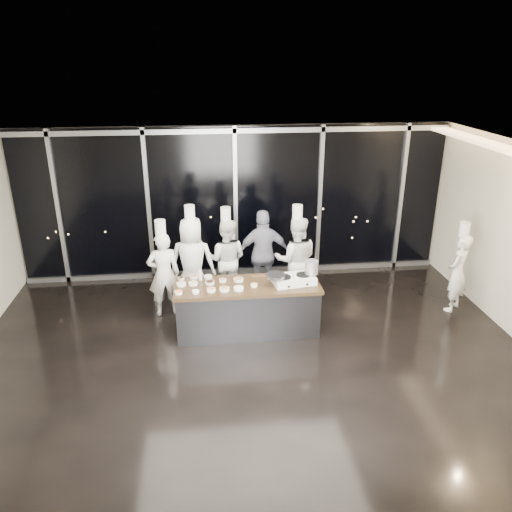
# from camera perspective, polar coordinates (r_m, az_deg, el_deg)

# --- Properties ---
(ground) EXTENTS (9.00, 9.00, 0.00)m
(ground) POSITION_cam_1_polar(r_m,az_deg,el_deg) (8.11, -0.36, -11.75)
(ground) COLOR black
(ground) RESTS_ON ground
(room_shell) EXTENTS (9.02, 7.02, 3.21)m
(room_shell) POSITION_cam_1_polar(r_m,az_deg,el_deg) (7.13, 1.01, 3.51)
(room_shell) COLOR beige
(room_shell) RESTS_ON ground
(window_wall) EXTENTS (8.90, 0.11, 3.20)m
(window_wall) POSITION_cam_1_polar(r_m,az_deg,el_deg) (10.56, -2.37, 6.05)
(window_wall) COLOR black
(window_wall) RESTS_ON ground
(demo_counter) EXTENTS (2.46, 0.86, 0.90)m
(demo_counter) POSITION_cam_1_polar(r_m,az_deg,el_deg) (8.64, -1.00, -5.94)
(demo_counter) COLOR #36363B
(demo_counter) RESTS_ON ground
(stove) EXTENTS (0.76, 0.54, 0.14)m
(stove) POSITION_cam_1_polar(r_m,az_deg,el_deg) (8.50, 4.31, -2.68)
(stove) COLOR white
(stove) RESTS_ON demo_counter
(frying_pan) EXTENTS (0.59, 0.38, 0.05)m
(frying_pan) POSITION_cam_1_polar(r_m,az_deg,el_deg) (8.36, 2.20, -2.27)
(frying_pan) COLOR slate
(frying_pan) RESTS_ON stove
(stock_pot) EXTENTS (0.26, 0.26, 0.23)m
(stock_pot) POSITION_cam_1_polar(r_m,az_deg,el_deg) (8.53, 6.37, -1.26)
(stock_pot) COLOR silver
(stock_pot) RESTS_ON stove
(prep_bowls) EXTENTS (1.38, 0.72, 0.05)m
(prep_bowls) POSITION_cam_1_polar(r_m,az_deg,el_deg) (8.43, -5.18, -3.21)
(prep_bowls) COLOR white
(prep_bowls) RESTS_ON demo_counter
(squeeze_bottle) EXTENTS (0.06, 0.06, 0.22)m
(squeeze_bottle) POSITION_cam_1_polar(r_m,az_deg,el_deg) (8.61, -6.40, -2.12)
(squeeze_bottle) COLOR silver
(squeeze_bottle) RESTS_ON demo_counter
(chef_far_left) EXTENTS (0.63, 0.47, 1.83)m
(chef_far_left) POSITION_cam_1_polar(r_m,az_deg,el_deg) (9.20, -10.50, -1.94)
(chef_far_left) COLOR white
(chef_far_left) RESTS_ON ground
(chef_left) EXTENTS (0.93, 0.68, 1.99)m
(chef_left) POSITION_cam_1_polar(r_m,az_deg,el_deg) (9.46, -7.30, -0.63)
(chef_left) COLOR white
(chef_left) RESTS_ON ground
(chef_center) EXTENTS (0.93, 0.81, 1.86)m
(chef_center) POSITION_cam_1_polar(r_m,az_deg,el_deg) (9.69, -3.37, -0.30)
(chef_center) COLOR white
(chef_center) RESTS_ON ground
(guest) EXTENTS (1.04, 0.44, 1.78)m
(guest) POSITION_cam_1_polar(r_m,az_deg,el_deg) (9.72, 0.87, 0.20)
(guest) COLOR #131635
(guest) RESTS_ON ground
(chef_right) EXTENTS (0.91, 0.75, 1.94)m
(chef_right) POSITION_cam_1_polar(r_m,az_deg,el_deg) (9.57, 4.58, -0.39)
(chef_right) COLOR white
(chef_right) RESTS_ON ground
(chef_side) EXTENTS (0.64, 0.64, 1.73)m
(chef_side) POSITION_cam_1_polar(r_m,az_deg,el_deg) (9.95, 22.01, -1.66)
(chef_side) COLOR white
(chef_side) RESTS_ON ground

